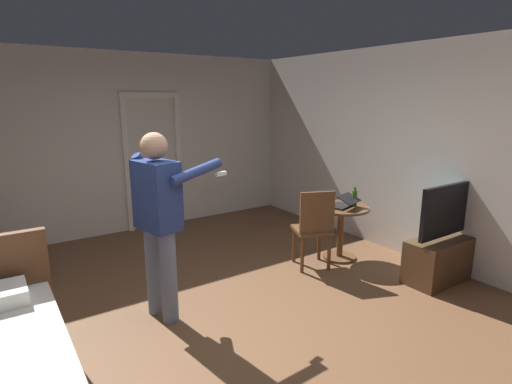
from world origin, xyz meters
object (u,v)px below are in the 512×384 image
bottle_on_table (354,198)px  person_blue_shirt (159,213)px  tv_flatscreen (443,252)px  laptop (343,203)px  wooden_chair (314,226)px  side_table (341,223)px

bottle_on_table → person_blue_shirt: (-2.59, -0.01, 0.22)m
tv_flatscreen → laptop: tv_flatscreen is taller
laptop → wooden_chair: wooden_chair is taller
laptop → tv_flatscreen: bearing=-63.1°
side_table → wooden_chair: wooden_chair is taller
wooden_chair → bottle_on_table: bearing=-2.8°
side_table → tv_flatscreen: bearing=-64.6°
wooden_chair → person_blue_shirt: person_blue_shirt is taller
laptop → person_blue_shirt: person_blue_shirt is taller
bottle_on_table → person_blue_shirt: person_blue_shirt is taller
side_table → laptop: size_ratio=1.75×
bottle_on_table → tv_flatscreen: bearing=-69.5°
person_blue_shirt → side_table: bearing=2.1°
bottle_on_table → side_table: bearing=150.3°
wooden_chair → person_blue_shirt: bearing=-178.8°
laptop → bottle_on_table: 0.17m
side_table → person_blue_shirt: size_ratio=0.40×
laptop → bottle_on_table: bearing=-13.9°
side_table → person_blue_shirt: bearing=-177.9°
laptop → person_blue_shirt: bearing=-178.9°
side_table → bottle_on_table: bearing=-29.7°
tv_flatscreen → side_table: tv_flatscreen is taller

